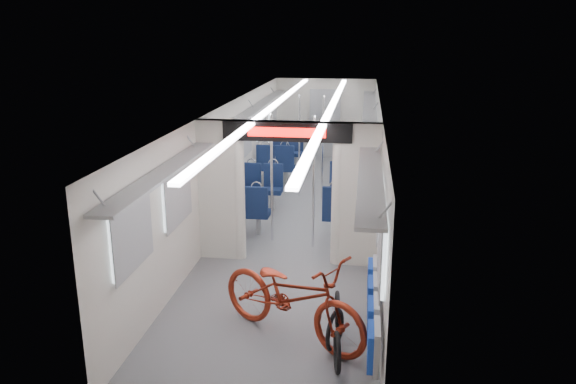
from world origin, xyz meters
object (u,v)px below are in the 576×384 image
Objects in this scene: seat_bay_far_left at (281,155)px; seat_bay_far_right at (354,156)px; seat_bay_near_left at (254,195)px; bike_hoop_b at (335,332)px; flip_bench at (373,308)px; bicycle at (292,296)px; seat_bay_near_right at (350,196)px; stanchion_far_right at (323,148)px; stanchion_near_right at (313,183)px; stanchion_far_left at (299,146)px; bike_hoop_c at (337,311)px; bike_hoop_a at (337,355)px; stanchion_near_left at (272,179)px.

seat_bay_far_right is (1.87, 0.14, -0.02)m from seat_bay_far_left.
bike_hoop_b is at bearing -67.60° from seat_bay_near_left.
flip_bench is 5.07m from seat_bay_near_left.
seat_bay_far_right is at bearing 26.79° from bicycle.
flip_bench is 4.66m from seat_bay_near_right.
bike_hoop_b is at bearing -84.08° from stanchion_far_right.
stanchion_near_right is 3.12m from stanchion_far_left.
bike_hoop_c is at bearing 127.47° from flip_bench.
seat_bay_far_left is at bearing 105.68° from flip_bench.
seat_bay_near_right reaches higher than seat_bay_near_left.
bicycle is 4.17× the size of bike_hoop_b.
bike_hoop_a is at bearing -89.58° from seat_bay_near_right.
stanchion_far_left is at bearing -121.10° from seat_bay_far_right.
flip_bench is at bearing -72.93° from stanchion_near_right.
seat_bay_far_right is 0.86× the size of stanchion_near_right.
stanchion_far_left is (-0.64, 6.11, 0.59)m from bicycle.
bike_hoop_a is at bearing -87.03° from bike_hoop_c.
bicycle is at bearing -72.90° from seat_bay_near_left.
seat_bay_far_right is at bearing 89.91° from bike_hoop_b.
bicycle is 3.11m from stanchion_near_right.
bicycle is 1.01× the size of seat_bay_far_left.
stanchion_far_left is at bearing 100.27° from bike_hoop_a.
stanchion_far_right reaches higher than flip_bench.
stanchion_near_left is at bearing 44.31° from bicycle.
seat_bay_far_left is (-1.87, 3.51, 0.00)m from seat_bay_near_right.
bike_hoop_a is 0.23× the size of seat_bay_near_right.
bike_hoop_c is 4.09m from seat_bay_near_right.
stanchion_far_left is (-1.19, 1.69, 0.61)m from seat_bay_near_right.
bike_hoop_a is 0.45m from bike_hoop_b.
seat_bay_far_right is 2.26m from stanchion_far_right.
bike_hoop_a is (0.58, -0.65, -0.35)m from bicycle.
bike_hoop_c is 5.77m from stanchion_far_right.
seat_bay_near_right is at bearing 23.63° from bicycle.
stanchion_near_left is at bearing 165.08° from stanchion_near_right.
bike_hoop_a is at bearing -70.61° from stanchion_near_left.
stanchion_near_right is (1.29, -4.89, 0.60)m from seat_bay_far_left.
flip_bench is at bearing -74.32° from seat_bay_far_left.
seat_bay_near_left is 0.93× the size of seat_bay_near_right.
seat_bay_far_left reaches higher than seat_bay_near_left.
seat_bay_near_right is 0.90× the size of stanchion_far_right.
seat_bay_far_left is at bearing 40.12° from bicycle.
seat_bay_near_left is 3.64m from seat_bay_far_left.
stanchion_near_right is (1.29, -1.26, 0.63)m from seat_bay_near_left.
stanchion_near_right reaches higher than flip_bench.
stanchion_near_left is (-0.79, 3.25, 0.59)m from bicycle.
seat_bay_near_right is at bearing 89.84° from bike_hoop_b.
bike_hoop_b is (0.53, -0.20, -0.33)m from bicycle.
stanchion_near_right is at bearing -14.92° from stanchion_near_left.
seat_bay_far_left is 0.91× the size of stanchion_near_right.
bike_hoop_a is at bearing -79.73° from stanchion_far_left.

